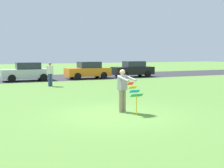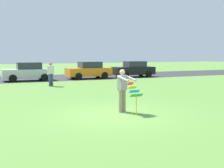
% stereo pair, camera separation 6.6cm
% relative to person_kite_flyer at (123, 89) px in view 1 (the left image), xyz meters
% --- Properties ---
extents(ground_plane, '(120.00, 120.00, 0.00)m').
position_rel_person_kite_flyer_xyz_m(ground_plane, '(-0.48, -0.33, -0.95)').
color(ground_plane, '#568438').
extents(road_strip, '(120.00, 8.00, 0.01)m').
position_rel_person_kite_flyer_xyz_m(road_strip, '(-0.48, 18.27, -0.95)').
color(road_strip, '#2D2D33').
rests_on(road_strip, ground).
extents(person_kite_flyer, '(0.70, 0.76, 1.73)m').
position_rel_person_kite_flyer_xyz_m(person_kite_flyer, '(0.00, 0.00, 0.00)').
color(person_kite_flyer, gray).
rests_on(person_kite_flyer, ground).
extents(kite_held, '(0.51, 0.63, 1.25)m').
position_rel_person_kite_flyer_xyz_m(kite_held, '(0.20, -0.63, -0.09)').
color(kite_held, red).
rests_on(kite_held, ground).
extents(parked_car_silver, '(4.22, 1.87, 1.60)m').
position_rel_person_kite_flyer_xyz_m(parked_car_silver, '(-1.30, 15.87, -0.18)').
color(parked_car_silver, silver).
rests_on(parked_car_silver, ground).
extents(parked_car_orange, '(4.24, 1.92, 1.60)m').
position_rel_person_kite_flyer_xyz_m(parked_car_orange, '(4.34, 15.87, -0.18)').
color(parked_car_orange, orange).
rests_on(parked_car_orange, ground).
extents(parked_car_black, '(4.20, 1.84, 1.60)m').
position_rel_person_kite_flyer_xyz_m(parked_car_black, '(9.18, 15.87, -0.18)').
color(parked_car_black, black).
rests_on(parked_car_black, ground).
extents(person_walker_near, '(0.54, 0.34, 1.73)m').
position_rel_person_kite_flyer_xyz_m(person_walker_near, '(-0.46, 10.76, -0.02)').
color(person_walker_near, '#384772').
rests_on(person_walker_near, ground).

